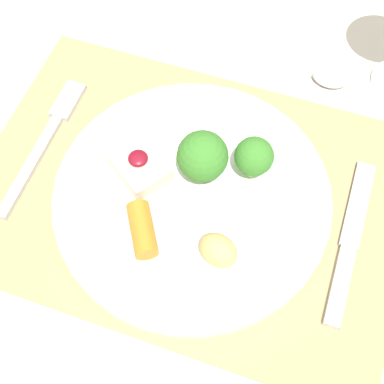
{
  "coord_description": "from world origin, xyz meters",
  "views": [
    {
      "loc": [
        0.09,
        -0.26,
        1.27
      ],
      "look_at": [
        0.01,
        -0.01,
        0.78
      ],
      "focal_mm": 50.0,
      "sensor_mm": 36.0,
      "label": 1
    }
  ],
  "objects_px": {
    "fork": "(48,136)",
    "knife": "(348,251)",
    "spoon": "(312,71)",
    "dinner_plate": "(193,193)"
  },
  "relations": [
    {
      "from": "fork",
      "to": "knife",
      "type": "height_order",
      "value": "knife"
    },
    {
      "from": "fork",
      "to": "spoon",
      "type": "distance_m",
      "value": 0.33
    },
    {
      "from": "fork",
      "to": "knife",
      "type": "bearing_deg",
      "value": -5.75
    },
    {
      "from": "fork",
      "to": "spoon",
      "type": "height_order",
      "value": "spoon"
    },
    {
      "from": "dinner_plate",
      "to": "knife",
      "type": "height_order",
      "value": "dinner_plate"
    },
    {
      "from": "fork",
      "to": "spoon",
      "type": "bearing_deg",
      "value": 35.0
    },
    {
      "from": "dinner_plate",
      "to": "fork",
      "type": "xyz_separation_m",
      "value": [
        -0.18,
        0.02,
        -0.01
      ]
    },
    {
      "from": "fork",
      "to": "knife",
      "type": "relative_size",
      "value": 1.0
    },
    {
      "from": "dinner_plate",
      "to": "spoon",
      "type": "relative_size",
      "value": 1.68
    },
    {
      "from": "knife",
      "to": "spoon",
      "type": "xyz_separation_m",
      "value": [
        -0.09,
        0.22,
        -0.0
      ]
    }
  ]
}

